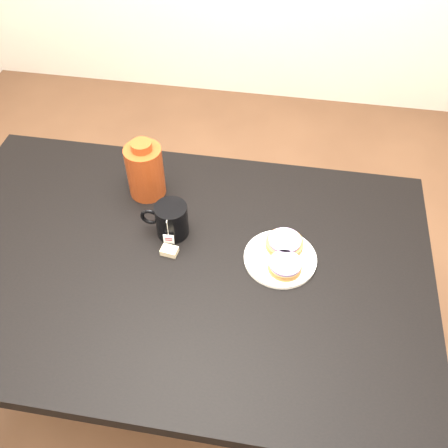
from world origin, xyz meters
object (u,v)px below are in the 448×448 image
object	(u,v)px
plate	(280,258)
bagel_back	(284,243)
bagel_front	(285,265)
mug	(171,220)
table	(176,278)
teabag_pouch	(169,251)
bagel_package	(145,170)

from	to	relation	value
plate	bagel_back	size ratio (longest dim) A/B	1.68
bagel_front	mug	world-z (taller)	mug
table	mug	bearing A→B (deg)	106.47
mug	teabag_pouch	world-z (taller)	mug
teabag_pouch	bagel_front	bearing A→B (deg)	-1.70
bagel_back	mug	world-z (taller)	mug
plate	bagel_front	distance (m)	0.04
table	bagel_back	world-z (taller)	bagel_back
mug	bagel_package	bearing A→B (deg)	124.54
mug	teabag_pouch	xyz separation A→B (m)	(0.01, -0.08, -0.04)
table	bagel_package	distance (m)	0.34
plate	mug	size ratio (longest dim) A/B	1.44
bagel_back	teabag_pouch	size ratio (longest dim) A/B	2.63
mug	bagel_back	bearing A→B (deg)	-3.32
bagel_package	mug	bearing A→B (deg)	-53.41
teabag_pouch	table	bearing A→B (deg)	-50.18
table	bagel_back	bearing A→B (deg)	17.45
bagel_back	teabag_pouch	bearing A→B (deg)	-167.39
plate	bagel_front	bearing A→B (deg)	-68.05
table	mug	distance (m)	0.17
mug	bagel_package	distance (m)	0.19
bagel_front	table	bearing A→B (deg)	-177.55
bagel_back	table	bearing A→B (deg)	-162.55
plate	bagel_package	world-z (taller)	bagel_package
bagel_front	bagel_package	bearing A→B (deg)	151.68
table	bagel_front	world-z (taller)	bagel_front
mug	bagel_front	bearing A→B (deg)	-16.70
teabag_pouch	mug	bearing A→B (deg)	97.92
plate	bagel_front	xyz separation A→B (m)	(0.01, -0.04, 0.02)
bagel_front	mug	size ratio (longest dim) A/B	0.83
bagel_package	table	bearing A→B (deg)	-60.47
bagel_front	bagel_package	world-z (taller)	bagel_package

